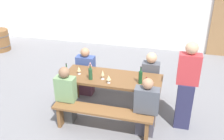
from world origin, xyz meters
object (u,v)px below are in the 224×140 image
wine_bottle_1 (67,73)px  standing_host (186,88)px  seated_guest_near_1 (146,109)px  tasting_table (112,81)px  seated_guest_far_0 (86,73)px  seated_guest_far_1 (150,79)px  bench_near (102,115)px  wine_glass_1 (103,73)px  wine_bottle_0 (140,77)px  wine_glass_2 (109,78)px  wine_glass_3 (79,69)px  wine_glass_4 (146,79)px  bench_far (120,80)px  wine_glass_0 (90,64)px  wine_bottle_2 (90,74)px  seated_guest_near_0 (66,96)px

wine_bottle_1 → standing_host: standing_host is taller
seated_guest_near_1 → tasting_table: bearing=55.1°
seated_guest_far_0 → seated_guest_far_1: size_ratio=0.97×
seated_guest_far_1 → bench_near: bearing=-29.7°
bench_near → wine_glass_1: size_ratio=9.55×
wine_bottle_0 → seated_guest_near_1: wine_bottle_0 is taller
wine_glass_1 → wine_glass_2: 0.19m
wine_glass_3 → standing_host: size_ratio=0.10×
bench_near → standing_host: size_ratio=1.09×
tasting_table → wine_bottle_0: bearing=-10.4°
wine_glass_3 → wine_glass_4: (1.31, -0.09, 0.00)m
bench_far → wine_glass_2: 1.03m
wine_glass_0 → wine_bottle_2: bearing=-70.2°
wine_glass_3 → seated_guest_near_0: (-0.08, -0.48, -0.33)m
bench_far → wine_bottle_1: size_ratio=5.61×
tasting_table → wine_glass_2: 0.31m
wine_glass_3 → seated_guest_near_1: size_ratio=0.15×
wine_bottle_0 → wine_bottle_1: bearing=-172.5°
wine_bottle_2 → wine_glass_4: bearing=3.2°
wine_bottle_2 → wine_glass_2: size_ratio=1.94×
wine_glass_1 → wine_glass_3: bearing=169.6°
wine_bottle_0 → seated_guest_near_1: 0.58m
seated_guest_far_0 → wine_glass_1: bearing=41.9°
bench_near → standing_host: 1.51m
seated_guest_far_0 → bench_far: bearing=101.9°
seated_guest_near_0 → wine_glass_4: bearing=-74.3°
wine_glass_3 → seated_guest_near_1: seated_guest_near_1 is taller
standing_host → wine_bottle_2: bearing=1.5°
wine_glass_2 → wine_bottle_1: bearing=-176.9°
wine_glass_1 → wine_glass_4: (0.80, 0.00, -0.02)m
wine_glass_1 → seated_guest_far_0: size_ratio=0.17×
wine_bottle_2 → wine_glass_1: wine_bottle_2 is taller
tasting_table → wine_bottle_1: (-0.78, -0.28, 0.20)m
wine_glass_2 → standing_host: bearing=4.3°
bench_far → tasting_table: bearing=-90.0°
wine_glass_3 → seated_guest_far_0: 0.65m
wine_bottle_2 → standing_host: 1.71m
wine_glass_1 → seated_guest_far_0: 0.93m
wine_glass_0 → wine_glass_2: wine_glass_0 is taller
bench_near → wine_glass_4: (0.66, 0.54, 0.51)m
seated_guest_near_0 → standing_host: (2.07, 0.38, 0.27)m
wine_bottle_1 → wine_glass_3: 0.28m
wine_glass_0 → seated_guest_near_0: 0.82m
seated_guest_far_1 → wine_bottle_0: bearing=-11.0°
tasting_table → seated_guest_far_0: bearing=144.5°
tasting_table → wine_glass_0: bearing=158.9°
seated_guest_far_1 → seated_guest_near_1: bearing=3.4°
tasting_table → wine_glass_1: 0.29m
wine_bottle_0 → wine_glass_1: (-0.70, -0.02, 0.00)m
wine_bottle_1 → wine_glass_2: 0.79m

